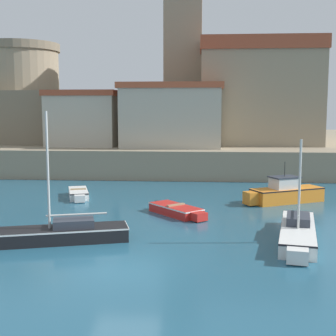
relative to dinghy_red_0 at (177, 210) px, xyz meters
name	(u,v)px	position (x,y,z in m)	size (l,w,h in m)	color
ground_plane	(125,268)	(-1.42, -8.59, -0.27)	(200.00, 200.00, 0.00)	#235670
quay_seawall	(180,146)	(-1.42, 31.71, 0.91)	(120.00, 40.00, 2.36)	gray
dinghy_red_0	(177,210)	(0.00, 0.00, 0.00)	(3.31, 3.58, 0.57)	red
sailboat_black_2	(58,233)	(-4.84, -5.56, 0.13)	(6.52, 3.08, 5.62)	black
motorboat_orange_4	(285,193)	(6.40, 3.88, 0.32)	(5.17, 3.39, 2.51)	orange
sailboat_white_5	(298,231)	(5.53, -4.53, 0.12)	(2.61, 6.78, 4.45)	white
dinghy_white_7	(78,193)	(-6.65, 4.45, 0.01)	(2.03, 3.69, 0.58)	white
church	(245,89)	(5.72, 24.90, 7.43)	(15.14, 17.53, 16.75)	gray
fortress	(23,107)	(-17.42, 23.16, 5.64)	(12.64, 12.64, 9.96)	#796C57
harbor_shed_mid_row	(84,118)	(-9.42, 16.97, 4.59)	(6.38, 4.75, 4.96)	#BCB29E
harbor_shed_far_end	(171,115)	(-1.42, 16.38, 4.88)	(8.95, 5.63, 5.54)	#BCB29E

